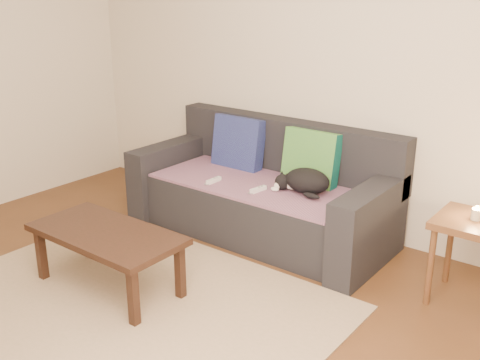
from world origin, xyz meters
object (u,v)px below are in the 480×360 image
(wii_remote_a, at_px, (214,180))
(coffee_table, at_px, (107,238))
(sofa, at_px, (263,195))
(side_table, at_px, (473,234))
(cat, at_px, (305,181))
(wii_remote_b, at_px, (258,189))

(wii_remote_a, bearing_deg, coffee_table, -179.65)
(sofa, distance_m, side_table, 1.65)
(sofa, height_order, wii_remote_a, sofa)
(cat, xyz_separation_m, wii_remote_b, (-0.29, -0.19, -0.07))
(side_table, bearing_deg, wii_remote_b, -174.82)
(wii_remote_a, height_order, coffee_table, wii_remote_a)
(sofa, relative_size, wii_remote_a, 14.00)
(cat, height_order, side_table, cat)
(wii_remote_a, relative_size, side_table, 0.27)
(coffee_table, bearing_deg, wii_remote_a, 90.84)
(wii_remote_a, bearing_deg, wii_remote_b, -83.85)
(wii_remote_a, xyz_separation_m, coffee_table, (0.02, -1.09, -0.09))
(wii_remote_b, distance_m, coffee_table, 1.20)
(side_table, height_order, coffee_table, side_table)
(wii_remote_a, xyz_separation_m, side_table, (1.92, 0.18, 0.01))
(cat, bearing_deg, wii_remote_b, -131.09)
(side_table, bearing_deg, coffee_table, -146.25)
(cat, distance_m, coffee_table, 1.50)
(wii_remote_b, bearing_deg, wii_remote_a, 105.04)
(cat, height_order, coffee_table, cat)
(wii_remote_b, xyz_separation_m, coffee_table, (-0.38, -1.13, -0.09))
(sofa, relative_size, side_table, 3.76)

